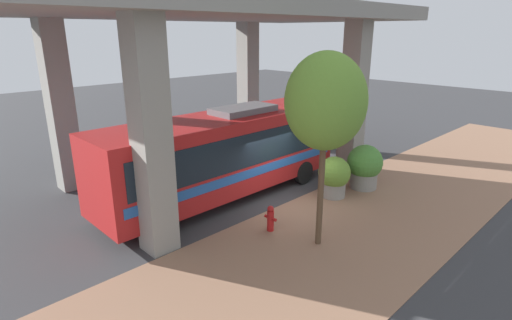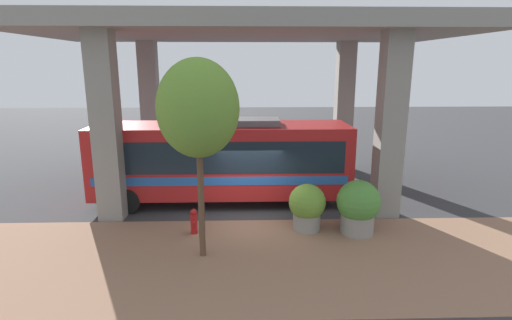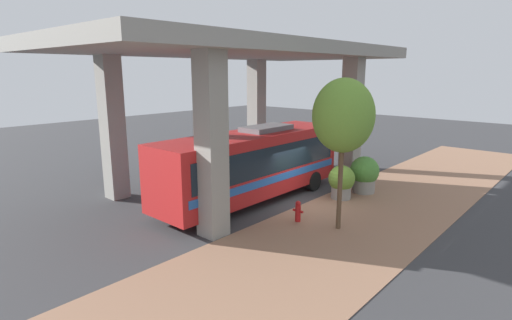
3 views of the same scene
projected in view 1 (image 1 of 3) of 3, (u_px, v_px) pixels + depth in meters
name	position (u px, v px, depth m)	size (l,w,h in m)	color
ground_plane	(284.00, 204.00, 15.38)	(80.00, 80.00, 0.00)	#38383A
sidewalk_strip	(351.00, 230.00, 13.34)	(6.00, 40.00, 0.02)	#936B51
overpass	(214.00, 28.00, 16.10)	(9.40, 18.35, 7.44)	gray
bus	(224.00, 151.00, 15.52)	(2.81, 10.39, 3.53)	#B21E1E
fire_hydrant	(270.00, 218.00, 13.18)	(0.48, 0.23, 0.91)	#B21919
planter_front	(334.00, 176.00, 15.83)	(1.28, 1.28, 1.66)	gray
planter_middle	(364.00, 166.00, 16.69)	(1.47, 1.47, 1.88)	gray
street_tree_near	(325.00, 102.00, 11.15)	(2.32, 2.32, 5.87)	brown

